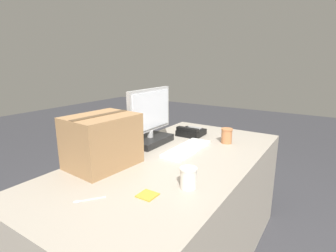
% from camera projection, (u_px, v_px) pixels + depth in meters
% --- Properties ---
extents(office_desk, '(1.80, 0.90, 0.74)m').
position_uv_depth(office_desk, '(172.00, 212.00, 1.70)').
color(office_desk, '#A89E8E').
rests_on(office_desk, ground_plane).
extents(monitor, '(0.45, 0.20, 0.40)m').
position_uv_depth(monitor, '(150.00, 123.00, 1.88)').
color(monitor, black).
rests_on(monitor, office_desk).
extents(keyboard, '(0.44, 0.15, 0.03)m').
position_uv_depth(keyboard, '(187.00, 149.00, 1.76)').
color(keyboard, silver).
rests_on(keyboard, office_desk).
extents(desk_phone, '(0.19, 0.19, 0.08)m').
position_uv_depth(desk_phone, '(191.00, 132.00, 2.11)').
color(desk_phone, black).
rests_on(desk_phone, office_desk).
extents(paper_cup_left, '(0.08, 0.08, 0.10)m').
position_uv_depth(paper_cup_left, '(188.00, 178.00, 1.24)').
color(paper_cup_left, white).
rests_on(paper_cup_left, office_desk).
extents(paper_cup_right, '(0.08, 0.08, 0.11)m').
position_uv_depth(paper_cup_right, '(227.00, 136.00, 1.91)').
color(paper_cup_right, '#BC7547').
rests_on(paper_cup_right, office_desk).
extents(spoon, '(0.12, 0.10, 0.00)m').
position_uv_depth(spoon, '(84.00, 200.00, 1.13)').
color(spoon, silver).
rests_on(spoon, office_desk).
extents(cardboard_box, '(0.40, 0.32, 0.30)m').
position_uv_depth(cardboard_box, '(102.00, 141.00, 1.48)').
color(cardboard_box, '#9E754C').
rests_on(cardboard_box, office_desk).
extents(sticky_note_pad, '(0.08, 0.08, 0.01)m').
position_uv_depth(sticky_note_pad, '(147.00, 195.00, 1.17)').
color(sticky_note_pad, gold).
rests_on(sticky_note_pad, office_desk).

